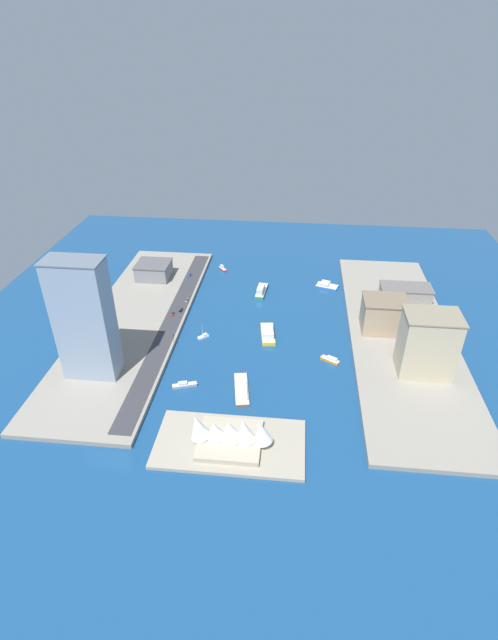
{
  "coord_description": "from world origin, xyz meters",
  "views": [
    {
      "loc": [
        -17.95,
        281.86,
        182.33
      ],
      "look_at": [
        12.05,
        -3.09,
        4.9
      ],
      "focal_mm": 26.42,
      "sensor_mm": 36.0,
      "label": 1
    }
  ],
  "objects": [
    {
      "name": "ground_plane",
      "position": [
        0.0,
        0.0,
        0.0
      ],
      "size": [
        440.0,
        440.0,
        0.0
      ],
      "primitive_type": "plane",
      "color": "navy"
    },
    {
      "name": "quay_west",
      "position": [
        -94.35,
        0.0,
        1.42
      ],
      "size": [
        70.0,
        240.0,
        2.85
      ],
      "primitive_type": "cube",
      "color": "gray",
      "rests_on": "ground_plane"
    },
    {
      "name": "quay_east",
      "position": [
        94.35,
        0.0,
        1.42
      ],
      "size": [
        70.0,
        240.0,
        2.85
      ],
      "primitive_type": "cube",
      "color": "gray",
      "rests_on": "ground_plane"
    },
    {
      "name": "peninsula_point",
      "position": [
        9.82,
        111.85,
        1.0
      ],
      "size": [
        76.85,
        40.04,
        2.0
      ],
      "primitive_type": "cube",
      "color": "#A89E89",
      "rests_on": "ground_plane"
    },
    {
      "name": "road_strip",
      "position": [
        67.57,
        0.0,
        2.92
      ],
      "size": [
        12.69,
        228.0,
        0.15
      ],
      "primitive_type": "cube",
      "color": "#38383D",
      "rests_on": "quay_east"
    },
    {
      "name": "ferry_yellow_fast",
      "position": [
        -2.42,
        8.93,
        2.61
      ],
      "size": [
        12.38,
        28.24,
        6.7
      ],
      "color": "yellow",
      "rests_on": "ground_plane"
    },
    {
      "name": "ferry_green_doubledeck",
      "position": [
        7.29,
        -52.52,
        2.9
      ],
      "size": [
        9.22,
        27.45,
        7.9
      ],
      "color": "#2D8C4C",
      "rests_on": "ground_plane"
    },
    {
      "name": "catamaran_blue",
      "position": [
        -45.55,
        -69.75,
        1.48
      ],
      "size": [
        20.03,
        14.73,
        4.05
      ],
      "color": "blue",
      "rests_on": "ground_plane"
    },
    {
      "name": "yacht_sleek_gray",
      "position": [
        43.3,
        68.34,
        1.21
      ],
      "size": [
        15.89,
        7.9,
        3.33
      ],
      "color": "#999EA3",
      "rests_on": "ground_plane"
    },
    {
      "name": "sailboat_small_white",
      "position": [
        41.92,
        15.18,
        1.01
      ],
      "size": [
        7.86,
        7.47,
        10.77
      ],
      "color": "white",
      "rests_on": "ground_plane"
    },
    {
      "name": "tugboat_red",
      "position": [
        45.19,
        -93.24,
        1.27
      ],
      "size": [
        8.52,
        10.16,
        3.87
      ],
      "color": "red",
      "rests_on": "ground_plane"
    },
    {
      "name": "barge_flat_brown",
      "position": [
        8.87,
        69.14,
        1.28
      ],
      "size": [
        12.79,
        31.18,
        3.24
      ],
      "color": "brown",
      "rests_on": "ground_plane"
    },
    {
      "name": "water_taxi_orange",
      "position": [
        -44.49,
        33.95,
        1.37
      ],
      "size": [
        13.11,
        9.57,
        3.58
      ],
      "color": "orange",
      "rests_on": "ground_plane"
    },
    {
      "name": "office_block_beige",
      "position": [
        -99.59,
        41.41,
        22.9
      ],
      "size": [
        32.49,
        23.86,
        40.05
      ],
      "color": "#C6B793",
      "rests_on": "quay_west"
    },
    {
      "name": "carpark_squat_concrete",
      "position": [
        -104.86,
        -49.19,
        8.61
      ],
      "size": [
        38.91,
        19.7,
        11.46
      ],
      "color": "gray",
      "rests_on": "quay_west"
    },
    {
      "name": "apartment_midrise_tan",
      "position": [
        -81.33,
        -4.45,
        14.66
      ],
      "size": [
        30.06,
        24.57,
        23.55
      ],
      "color": "tan",
      "rests_on": "quay_west"
    },
    {
      "name": "warehouse_low_gray",
      "position": [
        99.55,
        -66.71,
        9.47
      ],
      "size": [
        27.84,
        25.58,
        13.19
      ],
      "color": "gray",
      "rests_on": "quay_east"
    },
    {
      "name": "tower_tall_glass",
      "position": [
        100.02,
        63.84,
        40.53
      ],
      "size": [
        32.93,
        17.84,
        75.3
      ],
      "color": "#8C9EB2",
      "rests_on": "quay_east"
    },
    {
      "name": "hatchback_blue",
      "position": [
        70.4,
        -72.07,
        3.76
      ],
      "size": [
        1.83,
        5.09,
        1.53
      ],
      "color": "black",
      "rests_on": "road_strip"
    },
    {
      "name": "pickup_red",
      "position": [
        69.5,
        -7.81,
        3.78
      ],
      "size": [
        2.12,
        4.94,
        1.6
      ],
      "color": "black",
      "rests_on": "road_strip"
    },
    {
      "name": "suv_black",
      "position": [
        64.45,
        -13.83,
        3.83
      ],
      "size": [
        2.03,
        4.81,
        1.71
      ],
      "color": "black",
      "rests_on": "road_strip"
    },
    {
      "name": "sedan_silver",
      "position": [
        63.21,
        -28.93,
        3.77
      ],
      "size": [
        1.96,
        5.19,
        1.55
      ],
      "color": "black",
      "rests_on": "road_strip"
    },
    {
      "name": "traffic_light_waterfront",
      "position": [
        59.67,
        27.37,
        7.19
      ],
      "size": [
        0.36,
        0.36,
        6.5
      ],
      "color": "black",
      "rests_on": "quay_east"
    },
    {
      "name": "opera_landmark",
      "position": [
        9.95,
        111.85,
        8.67
      ],
      "size": [
        44.55,
        29.93,
        16.97
      ],
      "color": "#BCAD93",
      "rests_on": "peninsula_point"
    },
    {
      "name": "park_tree_cluster",
      "position": [
        -92.9,
        -51.83,
        9.0
      ],
      "size": [
        10.28,
        11.8,
        9.72
      ],
      "color": "brown",
      "rests_on": "quay_west"
    }
  ]
}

